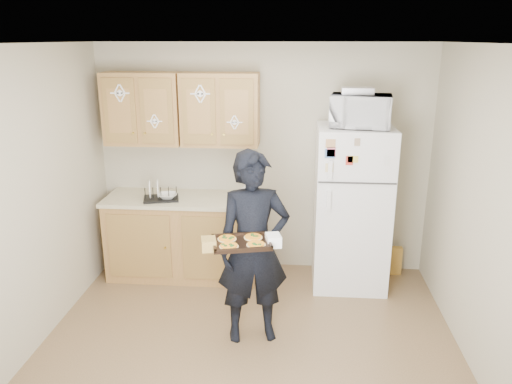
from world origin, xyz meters
TOP-DOWN VIEW (x-y plane):
  - floor at (0.00, 0.00)m, footprint 3.60×3.60m
  - ceiling at (0.00, 0.00)m, footprint 3.60×3.60m
  - wall_back at (0.00, 1.80)m, footprint 3.60×0.04m
  - wall_front at (0.00, -1.80)m, footprint 3.60×0.04m
  - wall_left at (-1.80, 0.00)m, footprint 0.04×3.60m
  - wall_right at (1.80, 0.00)m, footprint 0.04×3.60m
  - refrigerator at (0.95, 1.43)m, footprint 0.75×0.70m
  - base_cabinet at (-0.85, 1.48)m, footprint 1.60×0.60m
  - countertop at (-0.85, 1.48)m, footprint 1.64×0.64m
  - upper_cab_left at (-1.25, 1.61)m, footprint 0.80×0.33m
  - upper_cab_right at (-0.43, 1.61)m, footprint 0.80×0.33m
  - cereal_box at (1.47, 1.67)m, footprint 0.20×0.07m
  - person at (0.03, 0.33)m, footprint 0.69×0.53m
  - baking_tray at (-0.04, 0.04)m, footprint 0.51×0.42m
  - pizza_front_left at (-0.13, -0.06)m, footprint 0.15×0.15m
  - pizza_front_right at (0.08, -0.01)m, footprint 0.15×0.15m
  - pizza_back_left at (-0.16, 0.08)m, footprint 0.15×0.15m
  - pizza_back_right at (0.04, 0.13)m, footprint 0.15×0.15m
  - microwave at (0.98, 1.38)m, footprint 0.62×0.47m
  - foil_pan at (0.94, 1.41)m, footprint 0.31×0.22m
  - dish_rack at (-1.05, 1.39)m, footprint 0.42×0.35m
  - bowl at (-0.98, 1.39)m, footprint 0.22×0.22m
  - soap_bottle at (-0.15, 1.38)m, footprint 0.10×0.10m

SIDE VIEW (x-z plane):
  - floor at x=0.00m, z-range 0.00..0.00m
  - cereal_box at x=1.47m, z-range 0.00..0.32m
  - base_cabinet at x=-0.85m, z-range 0.00..0.86m
  - person at x=0.03m, z-range 0.00..1.68m
  - refrigerator at x=0.95m, z-range 0.00..1.70m
  - countertop at x=-0.85m, z-range 0.86..0.90m
  - bowl at x=-0.98m, z-range 0.92..0.97m
  - dish_rack at x=-1.05m, z-range 0.90..1.04m
  - soap_bottle at x=-0.15m, z-range 0.90..1.11m
  - baking_tray at x=-0.04m, z-range 0.99..1.03m
  - pizza_front_left at x=-0.13m, z-range 1.02..1.03m
  - pizza_front_right at x=0.08m, z-range 1.02..1.03m
  - pizza_back_left at x=-0.16m, z-range 1.02..1.03m
  - pizza_back_right at x=0.04m, z-range 1.02..1.03m
  - wall_back at x=0.00m, z-range 0.00..2.50m
  - wall_front at x=0.00m, z-range 0.00..2.50m
  - wall_left at x=-1.80m, z-range 0.00..2.50m
  - wall_right at x=1.80m, z-range 0.00..2.50m
  - upper_cab_left at x=-1.25m, z-range 1.45..2.20m
  - upper_cab_right at x=-0.43m, z-range 1.45..2.20m
  - microwave at x=0.98m, z-range 1.70..2.02m
  - foil_pan at x=0.94m, z-range 2.02..2.08m
  - ceiling at x=0.00m, z-range 2.50..2.50m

